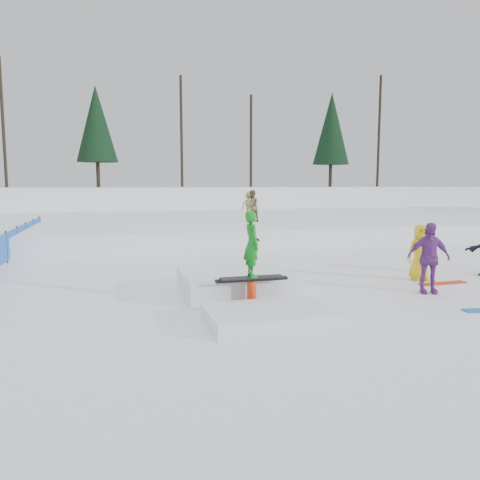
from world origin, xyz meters
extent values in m
plane|color=white|center=(0.00, 0.00, 0.00)|extent=(120.00, 120.00, 0.00)
cube|color=white|center=(0.00, 30.00, 1.20)|extent=(60.00, 14.00, 2.40)
cube|color=white|center=(0.00, 16.00, 0.40)|extent=(50.00, 18.00, 0.80)
cube|color=blue|center=(-6.50, 6.60, 0.55)|extent=(0.03, 16.00, 0.95)
cylinder|color=black|center=(-6.50, 6.60, 0.55)|extent=(0.05, 0.05, 1.10)
cylinder|color=black|center=(-6.50, 8.50, 0.55)|extent=(0.05, 0.05, 1.10)
cylinder|color=black|center=(-6.50, 10.40, 0.55)|extent=(0.05, 0.05, 1.10)
cylinder|color=black|center=(-6.50, 12.30, 0.55)|extent=(0.05, 0.05, 1.10)
cylinder|color=black|center=(-6.50, 14.20, 0.55)|extent=(0.05, 0.05, 1.10)
cylinder|color=black|center=(-11.00, 30.00, 7.40)|extent=(0.24, 0.24, 10.00)
cylinder|color=black|center=(-4.00, 28.50, 3.40)|extent=(0.30, 0.30, 2.00)
cone|color=black|center=(-4.00, 28.50, 7.38)|extent=(3.20, 3.20, 5.95)
cylinder|color=black|center=(3.00, 30.50, 7.15)|extent=(0.24, 0.24, 9.50)
cylinder|color=black|center=(9.00, 29.50, 6.40)|extent=(0.24, 0.24, 8.00)
cylinder|color=black|center=(16.00, 28.00, 3.40)|extent=(0.30, 0.30, 2.00)
cone|color=black|center=(16.00, 28.00, 7.55)|extent=(3.20, 3.20, 6.30)
cylinder|color=black|center=(22.00, 30.00, 7.65)|extent=(0.24, 0.24, 10.50)
imported|color=brown|center=(3.67, 11.44, 1.59)|extent=(0.94, 0.86, 1.58)
imported|color=olive|center=(4.40, 14.37, 1.52)|extent=(1.04, 1.03, 1.44)
imported|color=#77338F|center=(4.50, -0.97, 0.88)|extent=(1.11, 0.73, 1.76)
imported|color=yellow|center=(5.28, 0.40, 0.79)|extent=(0.84, 0.61, 1.57)
cube|color=red|center=(5.59, -0.19, 0.01)|extent=(1.41, 0.34, 0.03)
cube|color=white|center=(-0.11, 0.10, 0.27)|extent=(2.60, 2.20, 0.54)
cube|color=white|center=(-0.11, -2.40, 0.15)|extent=(2.40, 1.60, 0.30)
cylinder|color=#E2461B|center=(-0.11, -1.20, 0.03)|extent=(0.44, 0.44, 0.06)
cylinder|color=#E2461B|center=(-0.11, -1.20, 0.30)|extent=(0.20, 0.20, 0.60)
cube|color=black|center=(-0.11, -1.20, 0.63)|extent=(1.60, 0.16, 0.06)
cube|color=black|center=(-0.11, -1.20, 0.68)|extent=(1.40, 0.28, 0.03)
imported|color=#0D8319|center=(-0.11, -1.20, 1.40)|extent=(0.34, 0.52, 1.42)
camera|label=1|loc=(-2.96, -10.71, 2.69)|focal=35.00mm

